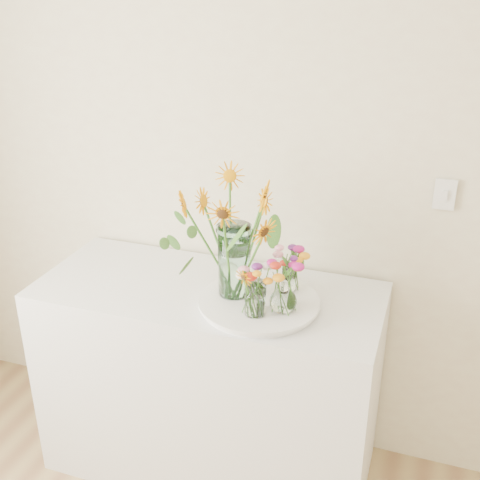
{
  "coord_description": "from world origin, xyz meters",
  "views": [
    {
      "loc": [
        0.37,
        -0.03,
        2.08
      ],
      "look_at": [
        -0.29,
        1.86,
        1.17
      ],
      "focal_mm": 45.0,
      "sensor_mm": 36.0,
      "label": 1
    }
  ],
  "objects": [
    {
      "name": "sunflower_bouquet",
      "position": [
        -0.32,
        1.88,
        1.18
      ],
      "size": [
        0.73,
        0.73,
        0.5
      ],
      "primitive_type": null,
      "rotation": [
        0.0,
        0.0,
        0.34
      ],
      "color": "orange",
      "rests_on": "tray"
    },
    {
      "name": "wildflower_posy_a",
      "position": [
        -0.19,
        1.76,
        1.04
      ],
      "size": [
        0.19,
        0.19,
        0.22
      ],
      "primitive_type": null,
      "color": "#FFA116",
      "rests_on": "tray"
    },
    {
      "name": "tray",
      "position": [
        -0.21,
        1.86,
        0.91
      ],
      "size": [
        0.44,
        0.44,
        0.02
      ],
      "primitive_type": "cylinder",
      "color": "white",
      "rests_on": "counter"
    },
    {
      "name": "small_vase_c",
      "position": [
        -0.13,
        1.98,
        0.97
      ],
      "size": [
        0.07,
        0.07,
        0.1
      ],
      "primitive_type": "cylinder",
      "rotation": [
        0.0,
        0.0,
        0.26
      ],
      "color": "white",
      "rests_on": "tray"
    },
    {
      "name": "mason_jar",
      "position": [
        -0.32,
        1.88,
        1.07
      ],
      "size": [
        0.16,
        0.16,
        0.29
      ],
      "primitive_type": "cylinder",
      "rotation": [
        0.0,
        0.0,
        0.34
      ],
      "color": "silver",
      "rests_on": "tray"
    },
    {
      "name": "small_vase_b",
      "position": [
        -0.11,
        1.82,
        1.0
      ],
      "size": [
        0.1,
        0.1,
        0.15
      ],
      "primitive_type": null,
      "rotation": [
        0.0,
        0.0,
        0.0
      ],
      "color": "white",
      "rests_on": "tray"
    },
    {
      "name": "wildflower_posy_c",
      "position": [
        -0.13,
        1.98,
        1.02
      ],
      "size": [
        0.17,
        0.17,
        0.19
      ],
      "primitive_type": null,
      "color": "#FFA116",
      "rests_on": "tray"
    },
    {
      "name": "wildflower_posy_b",
      "position": [
        -0.11,
        1.82,
        1.04
      ],
      "size": [
        0.21,
        0.21,
        0.24
      ],
      "primitive_type": null,
      "color": "#FFA116",
      "rests_on": "tray"
    },
    {
      "name": "small_vase_a",
      "position": [
        -0.19,
        1.76,
        0.99
      ],
      "size": [
        0.08,
        0.08,
        0.13
      ],
      "primitive_type": "cylinder",
      "rotation": [
        0.0,
        0.0,
        0.01
      ],
      "color": "white",
      "rests_on": "tray"
    },
    {
      "name": "counter",
      "position": [
        -0.45,
        1.93,
        0.45
      ],
      "size": [
        1.4,
        0.6,
        0.9
      ],
      "primitive_type": "cube",
      "color": "white",
      "rests_on": "ground_plane"
    }
  ]
}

